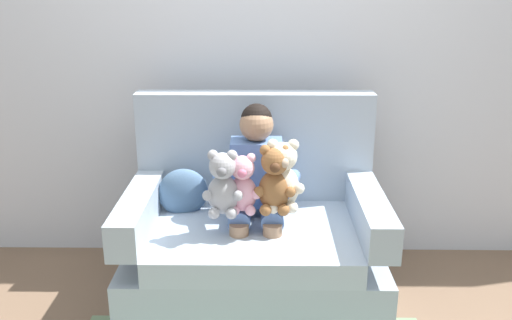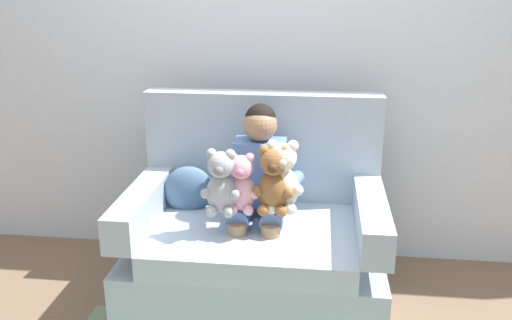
{
  "view_description": "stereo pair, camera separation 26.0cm",
  "coord_description": "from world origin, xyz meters",
  "px_view_note": "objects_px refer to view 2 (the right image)",
  "views": [
    {
      "loc": [
        0.04,
        -2.52,
        1.64
      ],
      "look_at": [
        0.01,
        -0.05,
        0.82
      ],
      "focal_mm": 38.65,
      "sensor_mm": 36.0,
      "label": 1
    },
    {
      "loc": [
        0.3,
        -2.5,
        1.64
      ],
      "look_at": [
        0.01,
        -0.05,
        0.82
      ],
      "focal_mm": 38.65,
      "sensor_mm": 36.0,
      "label": 2
    }
  ],
  "objects_px": {
    "plush_cream": "(282,178)",
    "throw_pillow": "(189,190)",
    "plush_brown": "(273,182)",
    "seated_child": "(259,179)",
    "armchair": "(256,243)",
    "plush_pink": "(241,184)",
    "plush_grey": "(221,184)"
  },
  "relations": [
    {
      "from": "plush_grey",
      "to": "plush_pink",
      "type": "relative_size",
      "value": 1.09
    },
    {
      "from": "plush_brown",
      "to": "seated_child",
      "type": "bearing_deg",
      "value": 136.48
    },
    {
      "from": "plush_cream",
      "to": "plush_grey",
      "type": "bearing_deg",
      "value": -179.02
    },
    {
      "from": "plush_pink",
      "to": "throw_pillow",
      "type": "distance_m",
      "value": 0.44
    },
    {
      "from": "plush_pink",
      "to": "throw_pillow",
      "type": "relative_size",
      "value": 1.12
    },
    {
      "from": "plush_grey",
      "to": "seated_child",
      "type": "bearing_deg",
      "value": 34.85
    },
    {
      "from": "seated_child",
      "to": "armchair",
      "type": "bearing_deg",
      "value": -125.91
    },
    {
      "from": "plush_cream",
      "to": "seated_child",
      "type": "bearing_deg",
      "value": 120.24
    },
    {
      "from": "armchair",
      "to": "plush_brown",
      "type": "distance_m",
      "value": 0.44
    },
    {
      "from": "armchair",
      "to": "plush_grey",
      "type": "xyz_separation_m",
      "value": [
        -0.14,
        -0.19,
        0.4
      ]
    },
    {
      "from": "plush_cream",
      "to": "plush_brown",
      "type": "distance_m",
      "value": 0.05
    },
    {
      "from": "throw_pillow",
      "to": "seated_child",
      "type": "bearing_deg",
      "value": -13.85
    },
    {
      "from": "plush_brown",
      "to": "throw_pillow",
      "type": "relative_size",
      "value": 1.28
    },
    {
      "from": "plush_cream",
      "to": "plush_pink",
      "type": "xyz_separation_m",
      "value": [
        -0.19,
        -0.04,
        -0.03
      ]
    },
    {
      "from": "seated_child",
      "to": "throw_pillow",
      "type": "xyz_separation_m",
      "value": [
        -0.39,
        0.09,
        -0.11
      ]
    },
    {
      "from": "armchair",
      "to": "plush_brown",
      "type": "bearing_deg",
      "value": -56.39
    },
    {
      "from": "armchair",
      "to": "plush_cream",
      "type": "height_order",
      "value": "armchair"
    },
    {
      "from": "plush_cream",
      "to": "throw_pillow",
      "type": "xyz_separation_m",
      "value": [
        -0.51,
        0.23,
        -0.17
      ]
    },
    {
      "from": "seated_child",
      "to": "plush_brown",
      "type": "height_order",
      "value": "seated_child"
    },
    {
      "from": "seated_child",
      "to": "plush_pink",
      "type": "distance_m",
      "value": 0.18
    },
    {
      "from": "plush_pink",
      "to": "plush_brown",
      "type": "xyz_separation_m",
      "value": [
        0.15,
        0.01,
        0.02
      ]
    },
    {
      "from": "plush_pink",
      "to": "plush_grey",
      "type": "bearing_deg",
      "value": -162.85
    },
    {
      "from": "plush_grey",
      "to": "plush_pink",
      "type": "bearing_deg",
      "value": 2.86
    },
    {
      "from": "seated_child",
      "to": "plush_cream",
      "type": "height_order",
      "value": "seated_child"
    },
    {
      "from": "plush_pink",
      "to": "throw_pillow",
      "type": "xyz_separation_m",
      "value": [
        -0.32,
        0.26,
        -0.14
      ]
    },
    {
      "from": "seated_child",
      "to": "plush_brown",
      "type": "bearing_deg",
      "value": -61.79
    },
    {
      "from": "plush_brown",
      "to": "throw_pillow",
      "type": "bearing_deg",
      "value": 169.53
    },
    {
      "from": "plush_brown",
      "to": "throw_pillow",
      "type": "height_order",
      "value": "plush_brown"
    },
    {
      "from": "plush_cream",
      "to": "throw_pillow",
      "type": "height_order",
      "value": "plush_cream"
    },
    {
      "from": "armchair",
      "to": "seated_child",
      "type": "xyz_separation_m",
      "value": [
        0.01,
        0.01,
        0.35
      ]
    },
    {
      "from": "plush_pink",
      "to": "throw_pillow",
      "type": "bearing_deg",
      "value": 136.86
    },
    {
      "from": "plush_grey",
      "to": "throw_pillow",
      "type": "height_order",
      "value": "plush_grey"
    }
  ]
}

